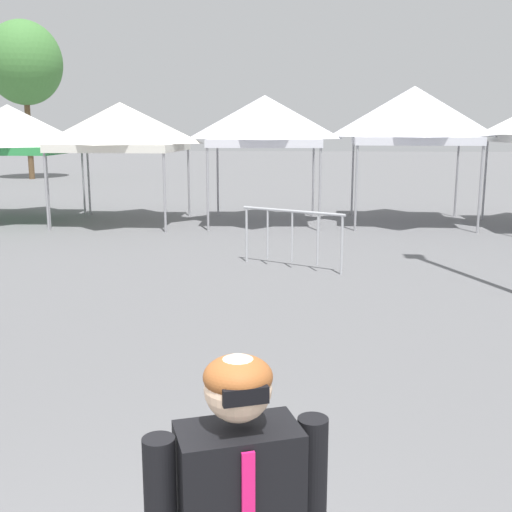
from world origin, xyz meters
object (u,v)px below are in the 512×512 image
at_px(canopy_tent_center, 9,129).
at_px(canopy_tent_behind_center, 414,115).
at_px(canopy_tent_far_left, 121,127).
at_px(canopy_tent_right_of_center, 265,121).
at_px(tree_behind_tents_center, 24,63).
at_px(crowd_barrier_by_lift, 292,227).

distance_m(canopy_tent_center, canopy_tent_behind_center, 10.92).
relative_size(canopy_tent_center, canopy_tent_far_left, 1.05).
distance_m(canopy_tent_right_of_center, tree_behind_tents_center, 19.32).
bearing_deg(canopy_tent_far_left, canopy_tent_center, 174.38).
xyz_separation_m(canopy_tent_right_of_center, crowd_barrier_by_lift, (0.89, -5.58, -1.95)).
bearing_deg(canopy_tent_right_of_center, canopy_tent_behind_center, 3.81).
bearing_deg(tree_behind_tents_center, canopy_tent_center, -67.66).
bearing_deg(tree_behind_tents_center, canopy_tent_far_left, -58.01).
bearing_deg(crowd_barrier_by_lift, canopy_tent_behind_center, 62.74).
height_order(canopy_tent_center, crowd_barrier_by_lift, canopy_tent_center).
xyz_separation_m(canopy_tent_center, canopy_tent_right_of_center, (7.01, 0.01, 0.21)).
relative_size(canopy_tent_center, canopy_tent_right_of_center, 1.00).
distance_m(canopy_tent_center, crowd_barrier_by_lift, 9.82).
xyz_separation_m(canopy_tent_far_left, canopy_tent_behind_center, (7.69, 0.58, 0.29)).
distance_m(canopy_tent_center, canopy_tent_right_of_center, 7.02).
xyz_separation_m(canopy_tent_far_left, crowd_barrier_by_lift, (4.68, -5.25, -1.81)).
bearing_deg(canopy_tent_far_left, tree_behind_tents_center, 121.99).
bearing_deg(canopy_tent_right_of_center, canopy_tent_center, -179.94).
bearing_deg(canopy_tent_center, canopy_tent_right_of_center, 0.06).
xyz_separation_m(canopy_tent_far_left, tree_behind_tents_center, (-9.04, 14.47, 3.10)).
xyz_separation_m(canopy_tent_right_of_center, canopy_tent_behind_center, (3.90, 0.26, 0.15)).
height_order(canopy_tent_center, canopy_tent_far_left, canopy_tent_far_left).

